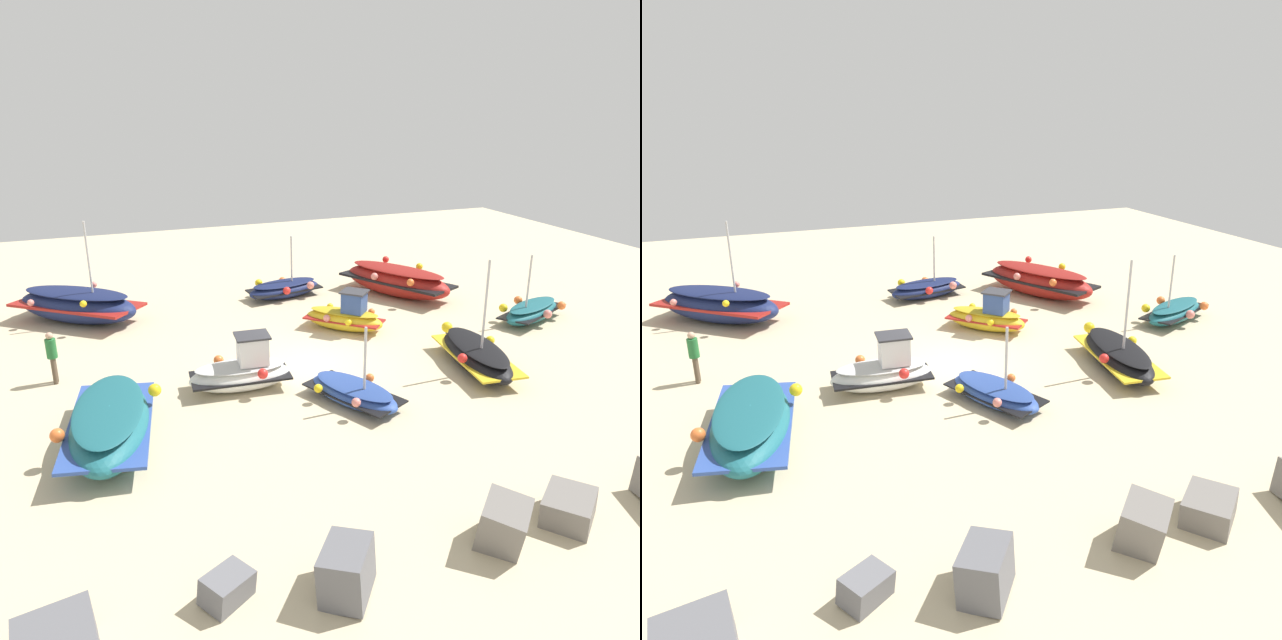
{
  "view_description": "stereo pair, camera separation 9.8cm",
  "coord_description": "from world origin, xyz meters",
  "views": [
    {
      "loc": [
        6.55,
        17.88,
        8.45
      ],
      "look_at": [
        -1.03,
        -1.53,
        0.9
      ],
      "focal_mm": 34.43,
      "sensor_mm": 36.0,
      "label": 1
    },
    {
      "loc": [
        6.46,
        17.92,
        8.45
      ],
      "look_at": [
        -1.03,
        -1.53,
        0.9
      ],
      "focal_mm": 34.43,
      "sensor_mm": 36.0,
      "label": 2
    }
  ],
  "objects": [
    {
      "name": "fishing_boat_6",
      "position": [
        2.55,
        1.08,
        0.56
      ],
      "size": [
        3.23,
        1.92,
        1.75
      ],
      "rotation": [
        0.0,
        0.0,
        3.06
      ],
      "color": "white",
      "rests_on": "ground_plane"
    },
    {
      "name": "fishing_boat_5",
      "position": [
        -5.05,
        2.4,
        0.46
      ],
      "size": [
        2.22,
        4.32,
        3.8
      ],
      "rotation": [
        0.0,
        0.0,
        4.56
      ],
      "color": "black",
      "rests_on": "ground_plane"
    },
    {
      "name": "mooring_buoy_0",
      "position": [
        -5.74,
        -0.46,
        0.35
      ],
      "size": [
        0.41,
        0.41,
        0.56
      ],
      "color": "#3F3F42",
      "rests_on": "ground_plane"
    },
    {
      "name": "fishing_boat_8",
      "position": [
        -0.26,
        3.16,
        0.33
      ],
      "size": [
        2.47,
        3.39,
        2.49
      ],
      "rotation": [
        0.0,
        0.0,
        5.14
      ],
      "color": "#2D4C9E",
      "rests_on": "ground_plane"
    },
    {
      "name": "fishing_boat_3",
      "position": [
        -1.56,
        -7.28,
        0.4
      ],
      "size": [
        3.65,
        1.92,
        2.78
      ],
      "rotation": [
        0.0,
        0.0,
        0.19
      ],
      "color": "navy",
      "rests_on": "ground_plane"
    },
    {
      "name": "breakwater_rocks",
      "position": [
        -0.16,
        9.67,
        0.41
      ],
      "size": [
        21.52,
        2.9,
        1.28
      ],
      "color": "slate",
      "rests_on": "ground_plane"
    },
    {
      "name": "person_walking",
      "position": [
        7.93,
        -1.46,
        0.98
      ],
      "size": [
        0.32,
        0.32,
        1.7
      ],
      "rotation": [
        0.0,
        0.0,
        6.18
      ],
      "color": "brown",
      "rests_on": "ground_plane"
    },
    {
      "name": "fishing_boat_4",
      "position": [
        -6.4,
        -5.7,
        0.71
      ],
      "size": [
        4.22,
        5.67,
        1.41
      ],
      "rotation": [
        0.0,
        0.0,
        2.05
      ],
      "color": "maroon",
      "rests_on": "ground_plane"
    },
    {
      "name": "fishing_boat_7",
      "position": [
        -9.87,
        -0.71,
        0.4
      ],
      "size": [
        3.74,
        2.66,
        2.86
      ],
      "rotation": [
        0.0,
        0.0,
        3.57
      ],
      "color": "#1E6670",
      "rests_on": "ground_plane"
    },
    {
      "name": "fishing_boat_2",
      "position": [
        7.13,
        -7.22,
        0.71
      ],
      "size": [
        5.39,
        4.94,
        4.14
      ],
      "rotation": [
        0.0,
        0.0,
        5.6
      ],
      "color": "navy",
      "rests_on": "ground_plane"
    },
    {
      "name": "ground_plane",
      "position": [
        0.0,
        0.0,
        0.0
      ],
      "size": [
        48.64,
        48.64,
        0.0
      ],
      "primitive_type": "plane",
      "color": "beige"
    },
    {
      "name": "fishing_boat_0",
      "position": [
        6.51,
        2.99,
        0.6
      ],
      "size": [
        2.81,
        4.94,
        1.25
      ],
      "rotation": [
        0.0,
        0.0,
        4.55
      ],
      "color": "#1E6670",
      "rests_on": "ground_plane"
    },
    {
      "name": "fishing_boat_1",
      "position": [
        -2.44,
        -2.46,
        0.53
      ],
      "size": [
        3.04,
        3.04,
        1.63
      ],
      "rotation": [
        0.0,
        0.0,
        2.36
      ],
      "color": "gold",
      "rests_on": "ground_plane"
    }
  ]
}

